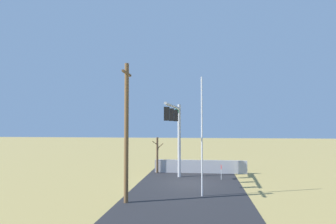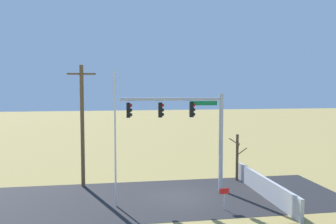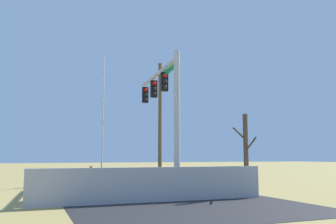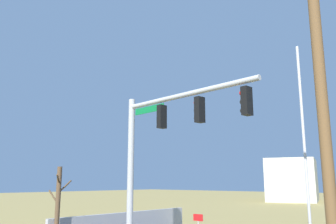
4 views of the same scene
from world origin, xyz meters
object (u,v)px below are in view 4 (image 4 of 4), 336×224
bare_tree (58,206)px  distant_building (293,180)px  flagpole (305,150)px  open_sign (198,221)px  utility_pole (323,111)px  signal_mast (162,136)px

bare_tree → distant_building: distant_building is taller
flagpole → open_sign: bearing=-14.9°
flagpole → utility_pole: 5.00m
open_sign → flagpole: bearing=165.1°
distant_building → bare_tree: bearing=172.7°
bare_tree → utility_pole: bearing=179.0°
distant_building → flagpole: bearing=-174.1°
flagpole → bare_tree: (8.88, 4.29, -2.12)m
flagpole → utility_pole: bearing=115.6°
signal_mast → bare_tree: bearing=28.3°
flagpole → distant_building: (16.37, -38.44, -0.92)m
utility_pole → signal_mast: bearing=-18.3°
signal_mast → distant_building: size_ratio=0.64×
signal_mast → open_sign: bearing=-74.3°
flagpole → distant_building: flagpole is taller
utility_pole → distant_building: utility_pole is taller
bare_tree → signal_mast: bearing=-151.7°
distant_building → signal_mast: bearing=178.5°
utility_pole → open_sign: 10.70m
open_sign → distant_building: 38.34m
utility_pole → distant_building: 46.77m
utility_pole → bare_tree: utility_pole is taller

